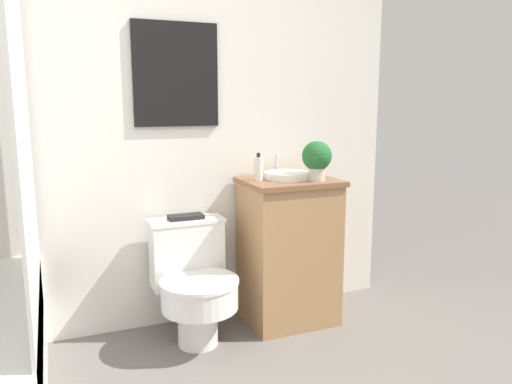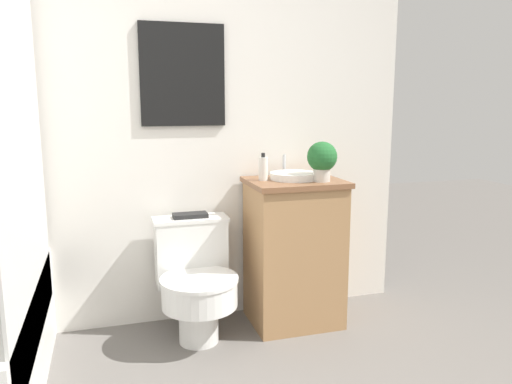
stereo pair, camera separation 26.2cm
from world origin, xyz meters
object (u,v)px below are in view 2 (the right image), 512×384
Objects in this scene: toilet at (196,278)px; sink at (294,176)px; potted_plant at (322,159)px; book_on_tank at (190,215)px; soap_bottle at (263,168)px.

toilet is 2.12× the size of sink.
potted_plant reaches higher than book_on_tank.
potted_plant reaches higher than toilet.
toilet is 0.36m from book_on_tank.
sink is at bearing -2.99° from soap_bottle.
soap_bottle is (0.42, 0.07, 0.60)m from toilet.
toilet is 2.94× the size of potted_plant.
potted_plant is at bearing -23.06° from soap_bottle.
sink is at bearing -7.58° from book_on_tank.
potted_plant is at bearing -44.43° from sink.
potted_plant reaches higher than sink.
toilet is at bearing 174.85° from potted_plant.
soap_bottle is 0.50m from book_on_tank.
toilet is at bearing -174.65° from sink.
sink is 1.98× the size of soap_bottle.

